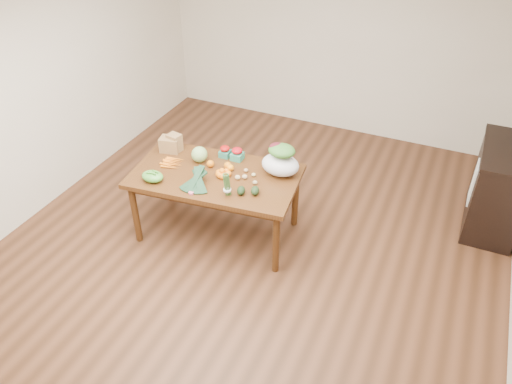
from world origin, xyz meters
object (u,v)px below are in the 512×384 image
at_px(dining_table, 217,204).
at_px(cabinet, 498,188).
at_px(kale_bunch, 195,181).
at_px(paper_bag, 170,143).
at_px(mandarin_cluster, 222,172).
at_px(cabbage, 199,154).
at_px(salad_bag, 280,161).
at_px(asparagus_bundle, 227,184).

distance_m(dining_table, cabinet, 2.99).
xyz_separation_m(dining_table, kale_bunch, (-0.06, -0.29, 0.45)).
distance_m(paper_bag, mandarin_cluster, 0.77).
xyz_separation_m(cabbage, salad_bag, (0.85, 0.12, 0.07)).
distance_m(paper_bag, salad_bag, 1.25).
relative_size(cabbage, mandarin_cluster, 0.93).
height_order(cabinet, asparagus_bundle, asparagus_bundle).
xyz_separation_m(mandarin_cluster, kale_bunch, (-0.15, -0.28, 0.03)).
distance_m(asparagus_bundle, salad_bag, 0.63).
height_order(kale_bunch, salad_bag, salad_bag).
height_order(cabinet, mandarin_cluster, cabinet).
bearing_deg(dining_table, kale_bunch, -108.29).
bearing_deg(kale_bunch, mandarin_cluster, 56.41).
distance_m(dining_table, mandarin_cluster, 0.43).
height_order(dining_table, mandarin_cluster, mandarin_cluster).
bearing_deg(cabinet, dining_table, -152.93).
relative_size(paper_bag, salad_bag, 0.71).
xyz_separation_m(cabinet, salad_bag, (-2.07, -1.09, 0.43)).
xyz_separation_m(paper_bag, asparagus_bundle, (0.93, -0.48, 0.03)).
bearing_deg(paper_bag, asparagus_bundle, -27.34).
height_order(kale_bunch, asparagus_bundle, asparagus_bundle).
bearing_deg(asparagus_bundle, salad_bag, 53.38).
distance_m(kale_bunch, salad_bag, 0.87).
bearing_deg(kale_bunch, paper_bag, 133.26).
bearing_deg(dining_table, paper_bag, 155.96).
relative_size(cabinet, salad_bag, 2.65).
bearing_deg(kale_bunch, salad_bag, 34.49).
bearing_deg(cabinet, kale_bunch, -148.74).
bearing_deg(mandarin_cluster, salad_bag, 29.01).
height_order(dining_table, paper_bag, paper_bag).
relative_size(paper_bag, cabbage, 1.64).
distance_m(dining_table, kale_bunch, 0.54).
distance_m(mandarin_cluster, asparagus_bundle, 0.33).
bearing_deg(asparagus_bundle, kale_bunch, 177.28).
xyz_separation_m(dining_table, mandarin_cluster, (0.08, -0.01, 0.42)).
relative_size(cabinet, mandarin_cluster, 5.67).
bearing_deg(cabinet, mandarin_cluster, -152.03).
relative_size(dining_table, cabbage, 9.98).
bearing_deg(asparagus_bundle, paper_bag, 146.26).
bearing_deg(dining_table, cabinet, 20.66).
distance_m(cabinet, mandarin_cluster, 2.94).
distance_m(cabinet, kale_bunch, 3.21).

